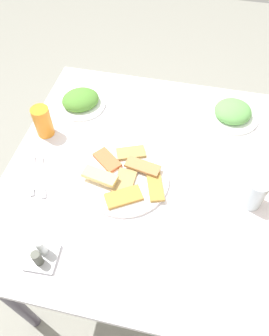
% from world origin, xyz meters
% --- Properties ---
extents(ground_plane, '(6.00, 6.00, 0.00)m').
position_xyz_m(ground_plane, '(0.00, 0.00, 0.00)').
color(ground_plane, gray).
extents(dining_table, '(1.01, 0.93, 0.75)m').
position_xyz_m(dining_table, '(0.00, 0.00, 0.67)').
color(dining_table, white).
rests_on(dining_table, ground_plane).
extents(pide_platter, '(0.31, 0.31, 0.05)m').
position_xyz_m(pide_platter, '(0.05, -0.05, 0.76)').
color(pide_platter, white).
rests_on(pide_platter, dining_table).
extents(salad_plate_greens, '(0.21, 0.21, 0.07)m').
position_xyz_m(salad_plate_greens, '(-0.34, 0.30, 0.78)').
color(salad_plate_greens, white).
rests_on(salad_plate_greens, dining_table).
extents(salad_plate_rice, '(0.20, 0.20, 0.07)m').
position_xyz_m(salad_plate_rice, '(-0.27, -0.31, 0.78)').
color(salad_plate_rice, white).
rests_on(salad_plate_rice, dining_table).
extents(soda_can, '(0.07, 0.07, 0.12)m').
position_xyz_m(soda_can, '(-0.09, -0.39, 0.81)').
color(soda_can, orange).
rests_on(soda_can, dining_table).
extents(drinking_glass, '(0.07, 0.07, 0.12)m').
position_xyz_m(drinking_glass, '(0.05, 0.37, 0.81)').
color(drinking_glass, silver).
rests_on(drinking_glass, dining_table).
extents(paper_napkin, '(0.13, 0.13, 0.00)m').
position_xyz_m(paper_napkin, '(0.11, -0.34, 0.75)').
color(paper_napkin, white).
rests_on(paper_napkin, dining_table).
extents(fork, '(0.17, 0.08, 0.00)m').
position_xyz_m(fork, '(0.11, -0.36, 0.76)').
color(fork, silver).
rests_on(fork, paper_napkin).
extents(spoon, '(0.17, 0.09, 0.00)m').
position_xyz_m(spoon, '(0.11, -0.33, 0.76)').
color(spoon, silver).
rests_on(spoon, paper_napkin).
extents(condiment_caddy, '(0.10, 0.10, 0.08)m').
position_xyz_m(condiment_caddy, '(0.38, -0.21, 0.78)').
color(condiment_caddy, '#B2B2B7').
rests_on(condiment_caddy, dining_table).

